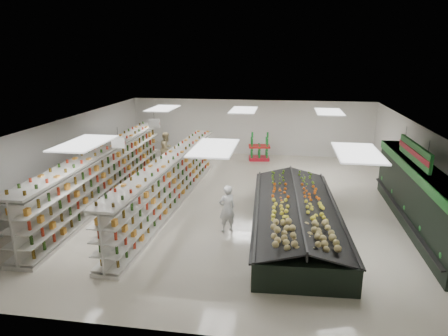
% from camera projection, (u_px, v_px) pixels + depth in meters
% --- Properties ---
extents(floor, '(16.00, 16.00, 0.00)m').
position_uv_depth(floor, '(232.00, 201.00, 16.17)').
color(floor, beige).
rests_on(floor, ground).
extents(ceiling, '(14.00, 16.00, 0.02)m').
position_uv_depth(ceiling, '(232.00, 123.00, 15.28)').
color(ceiling, white).
rests_on(ceiling, wall_back).
extents(wall_back, '(14.00, 0.02, 3.20)m').
position_uv_depth(wall_back, '(250.00, 127.00, 23.32)').
color(wall_back, white).
rests_on(wall_back, floor).
extents(wall_front, '(14.00, 0.02, 3.20)m').
position_uv_depth(wall_front, '(180.00, 266.00, 8.13)').
color(wall_front, white).
rests_on(wall_front, floor).
extents(wall_left, '(0.02, 16.00, 3.20)m').
position_uv_depth(wall_left, '(67.00, 157.00, 16.75)').
color(wall_left, white).
rests_on(wall_left, floor).
extents(wall_right, '(0.02, 16.00, 3.20)m').
position_uv_depth(wall_right, '(420.00, 171.00, 14.70)').
color(wall_right, white).
rests_on(wall_right, floor).
extents(produce_wall_case, '(0.93, 8.00, 2.20)m').
position_uv_depth(produce_wall_case, '(418.00, 193.00, 13.44)').
color(produce_wall_case, black).
rests_on(produce_wall_case, floor).
extents(aisle_sign_near, '(0.52, 0.06, 0.75)m').
position_uv_depth(aisle_sign_near, '(118.00, 142.00, 14.06)').
color(aisle_sign_near, white).
rests_on(aisle_sign_near, ceiling).
extents(aisle_sign_far, '(0.52, 0.06, 0.75)m').
position_uv_depth(aisle_sign_far, '(154.00, 123.00, 17.86)').
color(aisle_sign_far, white).
rests_on(aisle_sign_far, ceiling).
extents(hortifruti_banner, '(0.12, 3.20, 0.95)m').
position_uv_depth(hortifruti_banner, '(415.00, 152.00, 13.09)').
color(hortifruti_banner, '#1B6724').
rests_on(hortifruti_banner, ceiling).
extents(gondola_left, '(1.14, 12.13, 2.10)m').
position_uv_depth(gondola_left, '(106.00, 174.00, 16.47)').
color(gondola_left, beige).
rests_on(gondola_left, floor).
extents(gondola_center, '(1.34, 11.20, 1.94)m').
position_uv_depth(gondola_center, '(171.00, 183.00, 15.61)').
color(gondola_center, beige).
rests_on(gondola_center, floor).
extents(produce_island, '(3.20, 7.95, 1.17)m').
position_uv_depth(produce_island, '(296.00, 215.00, 13.47)').
color(produce_island, black).
rests_on(produce_island, floor).
extents(soda_endcap, '(1.26, 0.94, 1.49)m').
position_uv_depth(soda_endcap, '(259.00, 147.00, 22.23)').
color(soda_endcap, '#AD1323').
rests_on(soda_endcap, floor).
extents(shopper_main, '(0.71, 0.67, 1.63)m').
position_uv_depth(shopper_main, '(227.00, 209.00, 13.26)').
color(shopper_main, silver).
rests_on(shopper_main, floor).
extents(shopper_background, '(0.70, 0.95, 1.76)m').
position_uv_depth(shopper_background, '(167.00, 149.00, 21.29)').
color(shopper_background, tan).
rests_on(shopper_background, floor).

